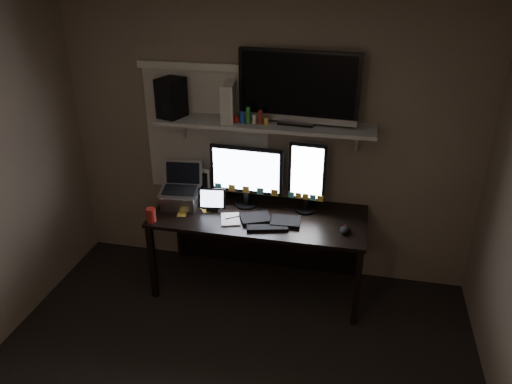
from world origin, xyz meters
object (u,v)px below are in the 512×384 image
(mouse, at_px, (345,230))
(tv, at_px, (298,88))
(tablet, at_px, (212,199))
(speaker, at_px, (171,98))
(monitor_portrait, at_px, (307,178))
(keyboard, at_px, (270,220))
(desk, at_px, (262,226))
(monitor_landscape, at_px, (246,176))
(laptop, at_px, (179,187))
(game_console, at_px, (229,102))
(cup, at_px, (151,215))

(mouse, distance_m, tv, 1.18)
(tablet, height_order, tv, tv)
(tv, relative_size, speaker, 2.97)
(monitor_portrait, distance_m, keyboard, 0.47)
(speaker, bearing_deg, desk, 12.83)
(keyboard, bearing_deg, desk, 103.74)
(keyboard, relative_size, tablet, 2.17)
(mouse, bearing_deg, desk, 168.77)
(monitor_landscape, distance_m, mouse, 0.95)
(monitor_portrait, xyz_separation_m, keyboard, (-0.26, -0.25, -0.29))
(desk, distance_m, keyboard, 0.31)
(tablet, relative_size, tv, 0.24)
(tablet, xyz_separation_m, laptop, (-0.29, 0.00, 0.09))
(desk, distance_m, tv, 1.25)
(game_console, bearing_deg, mouse, -27.87)
(laptop, height_order, cup, laptop)
(monitor_portrait, distance_m, tv, 0.74)
(desk, distance_m, cup, 0.97)
(keyboard, bearing_deg, tablet, 155.64)
(monitor_landscape, bearing_deg, tablet, -146.91)
(speaker, bearing_deg, tv, 20.41)
(desk, bearing_deg, tv, 23.98)
(monitor_landscape, xyz_separation_m, monitor_portrait, (0.52, 0.00, 0.03))
(desk, distance_m, monitor_landscape, 0.48)
(keyboard, bearing_deg, monitor_landscape, 122.04)
(tv, bearing_deg, laptop, -161.82)
(laptop, relative_size, tv, 0.39)
(tablet, height_order, laptop, laptop)
(desk, distance_m, mouse, 0.79)
(game_console, distance_m, speaker, 0.49)
(tv, bearing_deg, mouse, -34.64)
(monitor_landscape, bearing_deg, monitor_portrait, 2.89)
(keyboard, relative_size, speaker, 1.55)
(desk, xyz_separation_m, tv, (0.26, 0.12, 1.22))
(tv, height_order, game_console, tv)
(desk, xyz_separation_m, mouse, (0.72, -0.26, 0.20))
(keyboard, distance_m, mouse, 0.61)
(mouse, xyz_separation_m, cup, (-1.57, -0.16, 0.04))
(tablet, bearing_deg, game_console, 53.48)
(laptop, distance_m, speaker, 0.75)
(cup, xyz_separation_m, speaker, (0.06, 0.49, 0.85))
(tablet, bearing_deg, laptop, 171.97)
(desk, bearing_deg, keyboard, -62.28)
(keyboard, distance_m, cup, 0.98)
(keyboard, height_order, mouse, mouse)
(mouse, xyz_separation_m, game_console, (-1.02, 0.34, 0.88))
(laptop, bearing_deg, tv, 7.59)
(desk, height_order, laptop, laptop)
(tablet, distance_m, tv, 1.18)
(desk, height_order, tv, tv)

